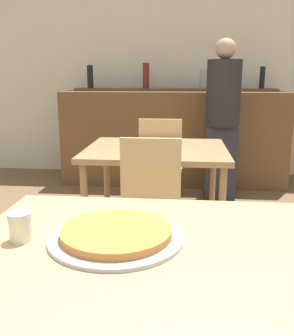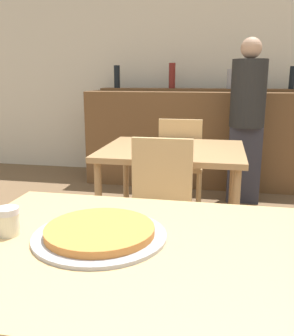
{
  "view_description": "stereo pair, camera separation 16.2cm",
  "coord_description": "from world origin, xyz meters",
  "views": [
    {
      "loc": [
        0.1,
        -1.02,
        1.27
      ],
      "look_at": [
        -0.05,
        0.55,
        0.88
      ],
      "focal_mm": 40.0,
      "sensor_mm": 36.0,
      "label": 1
    },
    {
      "loc": [
        0.26,
        -0.99,
        1.27
      ],
      "look_at": [
        -0.05,
        0.55,
        0.88
      ],
      "focal_mm": 40.0,
      "sensor_mm": 36.0,
      "label": 2
    }
  ],
  "objects": [
    {
      "name": "dining_table_near",
      "position": [
        0.0,
        0.0,
        0.7
      ],
      "size": [
        1.09,
        0.86,
        0.78
      ],
      "color": "tan",
      "rests_on": "ground_plane"
    },
    {
      "name": "bar_back_shelf",
      "position": [
        -0.03,
        3.55,
        1.14
      ],
      "size": [
        2.39,
        0.24,
        0.32
      ],
      "color": "brown",
      "rests_on": "bar_counter"
    },
    {
      "name": "chair_far_side_back",
      "position": [
        -0.09,
        2.37,
        0.52
      ],
      "size": [
        0.4,
        0.4,
        0.9
      ],
      "rotation": [
        0.0,
        0.0,
        3.14
      ],
      "color": "tan",
      "rests_on": "ground_plane"
    },
    {
      "name": "wall_back",
      "position": [
        0.0,
        3.91,
        1.4
      ],
      "size": [
        8.0,
        0.05,
        2.8
      ],
      "color": "silver",
      "rests_on": "ground_plane"
    },
    {
      "name": "pizza_tray",
      "position": [
        -0.09,
        0.04,
        0.8
      ],
      "size": [
        0.42,
        0.42,
        0.04
      ],
      "color": "#A3A3A8",
      "rests_on": "dining_table_near"
    },
    {
      "name": "cheese_shaker",
      "position": [
        -0.38,
        0.0,
        0.83
      ],
      "size": [
        0.07,
        0.07,
        0.09
      ],
      "color": "beige",
      "rests_on": "dining_table_near"
    },
    {
      "name": "person_standing",
      "position": [
        0.51,
        2.83,
        0.88
      ],
      "size": [
        0.34,
        0.34,
        1.62
      ],
      "color": "#2D2D38",
      "rests_on": "ground_plane"
    },
    {
      "name": "dining_table_far",
      "position": [
        -0.09,
        1.75,
        0.66
      ],
      "size": [
        1.05,
        0.89,
        0.74
      ],
      "color": "#A87F51",
      "rests_on": "ground_plane"
    },
    {
      "name": "chair_far_side_front",
      "position": [
        -0.09,
        1.14,
        0.52
      ],
      "size": [
        0.4,
        0.4,
        0.9
      ],
      "color": "tan",
      "rests_on": "ground_plane"
    },
    {
      "name": "bar_counter",
      "position": [
        0.0,
        3.41,
        0.54
      ],
      "size": [
        2.6,
        0.56,
        1.09
      ],
      "color": "brown",
      "rests_on": "ground_plane"
    }
  ]
}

